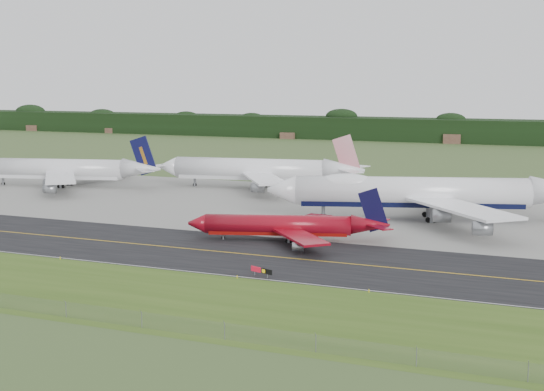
{
  "coord_description": "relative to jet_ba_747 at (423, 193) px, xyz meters",
  "views": [
    {
      "loc": [
        57.53,
        -129.88,
        32.04
      ],
      "look_at": [
        -3.97,
        22.0,
        7.09
      ],
      "focal_mm": 50.0,
      "sensor_mm": 36.0,
      "label": 1
    }
  ],
  "objects": [
    {
      "name": "jet_ba_747",
      "position": [
        0.0,
        0.0,
        0.0
      ],
      "size": [
        73.17,
        59.21,
        18.77
      ],
      "color": "white",
      "rests_on": "ground"
    },
    {
      "name": "perimeter_fence",
      "position": [
        -25.01,
        -91.66,
        -5.29
      ],
      "size": [
        320.0,
        0.1,
        320.0
      ],
      "color": "slate",
      "rests_on": "ground"
    },
    {
      "name": "edge_marker_left",
      "position": [
        -53.14,
        -64.16,
        -6.14
      ],
      "size": [
        0.16,
        0.16,
        0.5
      ],
      "primitive_type": "cylinder",
      "color": "yellow",
      "rests_on": "ground"
    },
    {
      "name": "jet_star_tail",
      "position": [
        -54.97,
        32.99,
        -0.83
      ],
      "size": [
        63.17,
        52.32,
        16.68
      ],
      "color": "white",
      "rests_on": "ground"
    },
    {
      "name": "taxiway_centreline",
      "position": [
        -25.01,
        -47.66,
        -6.36
      ],
      "size": [
        400.0,
        0.4,
        0.0
      ],
      "primitive_type": "cube",
      "color": "gold",
      "rests_on": "taxiway"
    },
    {
      "name": "taxiway_sign",
      "position": [
        -14.64,
        -61.77,
        -5.32
      ],
      "size": [
        4.34,
        1.65,
        1.51
      ],
      "color": "slate",
      "rests_on": "ground"
    },
    {
      "name": "edge_marker_center",
      "position": [
        -17.93,
        -64.16,
        -6.14
      ],
      "size": [
        0.16,
        0.16,
        0.5
      ],
      "primitive_type": "cylinder",
      "color": "yellow",
      "rests_on": "ground"
    },
    {
      "name": "taxiway_edge_line",
      "position": [
        -25.01,
        -63.16,
        -6.36
      ],
      "size": [
        400.0,
        0.25,
        0.0
      ],
      "primitive_type": "cube",
      "color": "silver",
      "rests_on": "taxiway"
    },
    {
      "name": "edge_marker_right",
      "position": [
        4.22,
        -64.16,
        -6.14
      ],
      "size": [
        0.16,
        0.16,
        0.5
      ],
      "primitive_type": "cylinder",
      "color": "yellow",
      "rests_on": "ground"
    },
    {
      "name": "ground",
      "position": [
        -25.01,
        -43.66,
        -6.39
      ],
      "size": [
        600.0,
        600.0,
        0.0
      ],
      "primitive_type": "plane",
      "color": "#3F5326",
      "rests_on": "ground"
    },
    {
      "name": "jet_navy_gold",
      "position": [
        -111.72,
        14.37,
        -1.17
      ],
      "size": [
        61.0,
        52.22,
        15.87
      ],
      "color": "white",
      "rests_on": "ground"
    },
    {
      "name": "horizon_treeline",
      "position": [
        -25.01,
        230.1,
        -0.92
      ],
      "size": [
        700.0,
        25.0,
        12.0
      ],
      "color": "black",
      "rests_on": "ground"
    },
    {
      "name": "taxiway",
      "position": [
        -25.01,
        -47.66,
        -6.38
      ],
      "size": [
        400.0,
        32.0,
        0.02
      ],
      "primitive_type": "cube",
      "color": "black",
      "rests_on": "ground"
    },
    {
      "name": "jet_red_737",
      "position": [
        -20.52,
        -33.39,
        -3.33
      ],
      "size": [
        40.12,
        31.92,
        11.04
      ],
      "color": "maroon",
      "rests_on": "ground"
    },
    {
      "name": "apron",
      "position": [
        -25.01,
        7.34,
        -6.38
      ],
      "size": [
        400.0,
        78.0,
        0.01
      ],
      "primitive_type": "cube",
      "color": "gray",
      "rests_on": "ground"
    },
    {
      "name": "grass_verge",
      "position": [
        -25.01,
        -78.66,
        -6.38
      ],
      "size": [
        400.0,
        30.0,
        0.01
      ],
      "primitive_type": "cube",
      "color": "#355117",
      "rests_on": "ground"
    }
  ]
}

